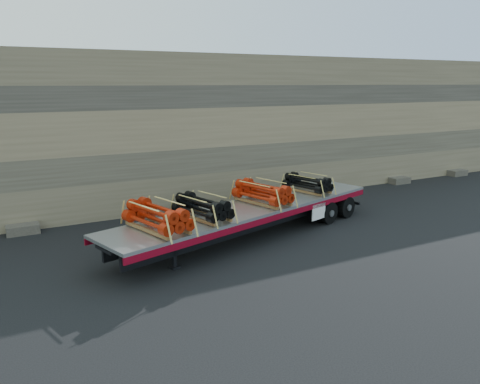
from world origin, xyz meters
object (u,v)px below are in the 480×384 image
object	(u,v)px
trailer	(250,222)
bundle_front	(157,217)
bundle_rear	(307,184)
bundle_midfront	(203,208)
bundle_midrear	(263,193)

from	to	relation	value
trailer	bundle_front	size ratio (longest dim) A/B	5.16
bundle_front	bundle_rear	size ratio (longest dim) A/B	1.18
bundle_midfront	bundle_midrear	distance (m)	2.97
bundle_midrear	bundle_rear	size ratio (longest dim) A/B	1.14
bundle_front	bundle_rear	distance (m)	7.57
trailer	bundle_rear	world-z (taller)	bundle_rear
trailer	bundle_rear	distance (m)	3.59
bundle_front	bundle_rear	bearing A→B (deg)	0.00
bundle_midfront	bundle_front	bearing A→B (deg)	-180.00
bundle_midfront	bundle_rear	size ratio (longest dim) A/B	1.07
bundle_front	bundle_midfront	world-z (taller)	bundle_front
bundle_front	bundle_rear	xyz separation A→B (m)	(7.27, 2.13, -0.06)
bundle_front	trailer	bearing A→B (deg)	0.00
bundle_front	bundle_midfront	size ratio (longest dim) A/B	1.10
trailer	bundle_midrear	xyz separation A→B (m)	(0.67, 0.20, 1.00)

